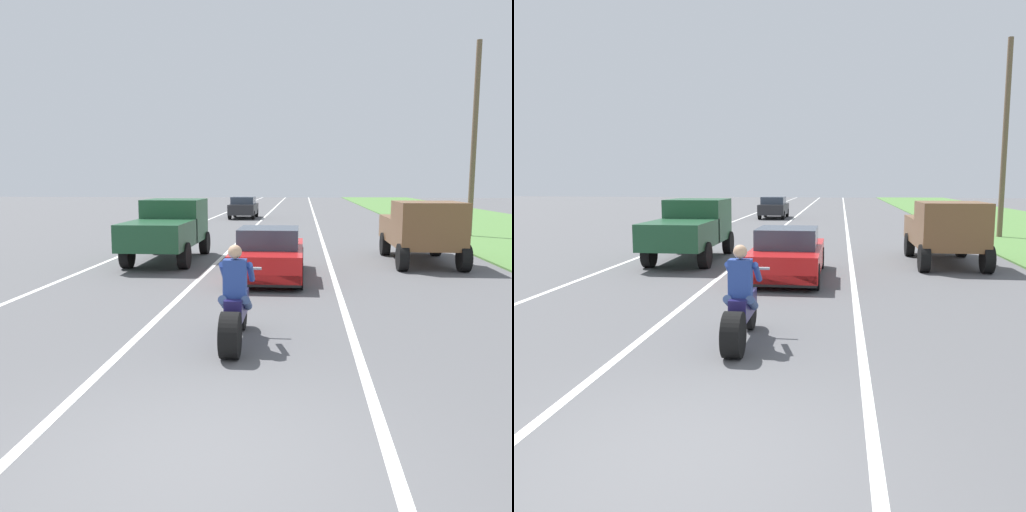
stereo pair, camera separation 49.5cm
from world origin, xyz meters
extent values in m
plane|color=#565659|center=(0.00, 0.00, 0.00)|extent=(160.00, 160.00, 0.00)
cube|color=white|center=(-5.40, 20.00, 0.00)|extent=(0.14, 120.00, 0.01)
cube|color=white|center=(1.80, 20.00, 0.00)|extent=(0.14, 120.00, 0.01)
cube|color=white|center=(-1.80, 20.00, 0.00)|extent=(0.14, 120.00, 0.01)
cylinder|color=black|center=(-0.11, 2.96, 0.35)|extent=(0.28, 0.69, 0.69)
cylinder|color=black|center=(-0.11, 4.51, 0.31)|extent=(0.12, 0.63, 0.63)
cube|color=#1E194C|center=(-0.11, 3.78, 0.61)|extent=(0.28, 1.10, 0.36)
cylinder|color=#B2B2B7|center=(-0.11, 4.43, 0.68)|extent=(0.08, 0.36, 0.73)
cylinder|color=#A5A5AA|center=(-0.11, 4.41, 1.11)|extent=(0.70, 0.05, 0.05)
cube|color=navy|center=(-0.11, 3.55, 1.09)|extent=(0.36, 0.24, 0.60)
sphere|color=tan|center=(-0.11, 3.55, 1.51)|extent=(0.22, 0.22, 0.22)
cylinder|color=#384C7A|center=(-0.29, 3.58, 0.69)|extent=(0.14, 0.47, 0.32)
cylinder|color=navy|center=(-0.33, 3.85, 1.14)|extent=(0.10, 0.51, 0.40)
cylinder|color=#384C7A|center=(0.07, 3.58, 0.69)|extent=(0.14, 0.47, 0.32)
cylinder|color=navy|center=(0.11, 3.85, 1.14)|extent=(0.10, 0.51, 0.40)
cube|color=red|center=(0.05, 9.70, 0.53)|extent=(1.80, 4.30, 0.64)
cube|color=#333D4C|center=(0.05, 9.50, 1.11)|extent=(1.56, 1.70, 0.52)
cube|color=black|center=(0.05, 7.65, 0.29)|extent=(1.76, 0.20, 0.28)
cylinder|color=black|center=(-0.75, 11.30, 0.32)|extent=(0.24, 0.64, 0.64)
cylinder|color=black|center=(0.85, 11.30, 0.32)|extent=(0.24, 0.64, 0.64)
cylinder|color=black|center=(-0.75, 8.10, 0.32)|extent=(0.24, 0.64, 0.64)
cylinder|color=black|center=(0.85, 8.10, 0.32)|extent=(0.24, 0.64, 0.64)
cube|color=#1E4C2D|center=(-3.43, 13.39, 1.28)|extent=(1.90, 2.10, 1.40)
cube|color=#333D4C|center=(-3.43, 13.74, 1.67)|extent=(1.67, 0.29, 0.57)
cube|color=#1E4C2D|center=(-3.43, 11.14, 0.98)|extent=(1.90, 2.70, 0.80)
cylinder|color=black|center=(-4.30, 14.19, 0.40)|extent=(0.28, 0.80, 0.80)
cylinder|color=black|center=(-2.56, 14.19, 0.40)|extent=(0.28, 0.80, 0.80)
cylinder|color=black|center=(-4.30, 10.84, 0.40)|extent=(0.28, 0.80, 0.80)
cylinder|color=black|center=(-2.56, 10.84, 0.40)|extent=(0.28, 0.80, 0.80)
cube|color=brown|center=(4.71, 11.85, 1.28)|extent=(1.90, 2.10, 1.40)
cube|color=#333D4C|center=(4.71, 11.50, 1.67)|extent=(1.67, 0.29, 0.57)
cube|color=brown|center=(4.71, 14.10, 0.98)|extent=(1.90, 2.70, 0.80)
cylinder|color=black|center=(5.58, 11.05, 0.40)|extent=(0.28, 0.80, 0.80)
cylinder|color=black|center=(3.84, 11.05, 0.40)|extent=(0.28, 0.80, 0.80)
cylinder|color=black|center=(5.58, 14.40, 0.40)|extent=(0.28, 0.80, 0.80)
cylinder|color=black|center=(3.84, 14.40, 0.40)|extent=(0.28, 0.80, 0.80)
cylinder|color=brown|center=(8.69, 21.01, 4.41)|extent=(0.24, 0.24, 8.82)
cube|color=#262628|center=(-3.20, 32.74, 0.65)|extent=(1.76, 4.00, 0.70)
cube|color=#333D4C|center=(-3.20, 32.54, 1.25)|extent=(1.56, 2.00, 0.50)
cylinder|color=black|center=(-4.00, 34.14, 0.30)|extent=(0.20, 0.60, 0.60)
cylinder|color=black|center=(-2.40, 34.14, 0.30)|extent=(0.20, 0.60, 0.60)
cylinder|color=black|center=(-4.00, 31.34, 0.30)|extent=(0.20, 0.60, 0.60)
cylinder|color=black|center=(-2.40, 31.34, 0.30)|extent=(0.20, 0.60, 0.60)
camera|label=1|loc=(0.94, -4.62, 2.61)|focal=37.52mm
camera|label=2|loc=(1.43, -4.57, 2.61)|focal=37.52mm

